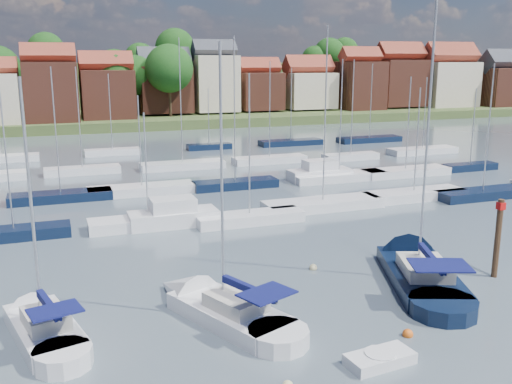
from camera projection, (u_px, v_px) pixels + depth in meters
name	position (u px, v px, depth m)	size (l,w,h in m)	color
ground	(183.00, 175.00, 65.55)	(260.00, 260.00, 0.00)	#43505B
sailboat_left	(40.00, 324.00, 27.70)	(4.79, 9.98, 13.22)	silver
sailboat_centre	(214.00, 307.00, 29.62)	(6.91, 11.22, 14.91)	silver
sailboat_navy	(413.00, 266.00, 35.52)	(8.18, 13.94, 18.68)	black
tender	(380.00, 359.00, 24.67)	(3.13, 1.69, 0.65)	silver
timber_piling	(496.00, 253.00, 34.36)	(0.40, 0.40, 7.11)	#4C331E
buoy_c	(282.00, 342.00, 26.66)	(0.46, 0.46, 0.46)	beige
buoy_d	(408.00, 336.00, 27.24)	(0.52, 0.52, 0.52)	#D85914
buoy_e	(313.00, 269.00, 35.94)	(0.50, 0.50, 0.50)	beige
marina_field	(210.00, 178.00, 61.64)	(79.62, 41.41, 15.93)	silver
far_shore_town	(113.00, 92.00, 150.14)	(212.46, 90.00, 22.27)	#485B2D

